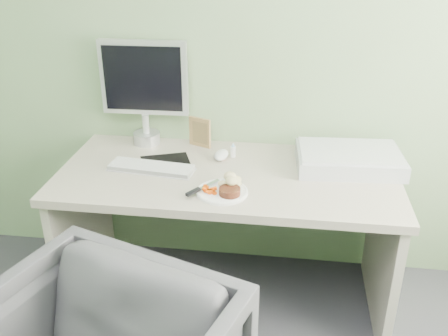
# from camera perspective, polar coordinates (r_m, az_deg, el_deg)

# --- Properties ---
(wall_back) EXTENTS (3.50, 0.00, 3.50)m
(wall_back) POSITION_cam_1_polar(r_m,az_deg,el_deg) (2.52, 1.58, 16.12)
(wall_back) COLOR gray
(wall_back) RESTS_ON floor
(desk) EXTENTS (1.60, 0.75, 0.73)m
(desk) POSITION_cam_1_polar(r_m,az_deg,el_deg) (2.44, 0.38, -4.36)
(desk) COLOR #A69A8B
(desk) RESTS_ON floor
(plate) EXTENTS (0.23, 0.23, 0.01)m
(plate) POSITION_cam_1_polar(r_m,az_deg,el_deg) (2.17, -0.21, -2.75)
(plate) COLOR white
(plate) RESTS_ON desk
(steak) EXTENTS (0.12, 0.12, 0.03)m
(steak) POSITION_cam_1_polar(r_m,az_deg,el_deg) (2.13, 0.65, -2.68)
(steak) COLOR black
(steak) RESTS_ON plate
(potato_pile) EXTENTS (0.11, 0.09, 0.06)m
(potato_pile) POSITION_cam_1_polar(r_m,az_deg,el_deg) (2.19, 0.78, -1.44)
(potato_pile) COLOR tan
(potato_pile) RESTS_ON plate
(carrot_heap) EXTENTS (0.06, 0.06, 0.03)m
(carrot_heap) POSITION_cam_1_polar(r_m,az_deg,el_deg) (2.15, -1.63, -2.34)
(carrot_heap) COLOR #FF5405
(carrot_heap) RESTS_ON plate
(steak_knife) EXTENTS (0.13, 0.17, 0.01)m
(steak_knife) POSITION_cam_1_polar(r_m,az_deg,el_deg) (2.16, -2.95, -2.46)
(steak_knife) COLOR silver
(steak_knife) RESTS_ON plate
(mousepad) EXTENTS (0.29, 0.28, 0.00)m
(mousepad) POSITION_cam_1_polar(r_m,az_deg,el_deg) (2.46, -6.66, 0.60)
(mousepad) COLOR black
(mousepad) RESTS_ON desk
(keyboard) EXTENTS (0.41, 0.16, 0.02)m
(keyboard) POSITION_cam_1_polar(r_m,az_deg,el_deg) (2.40, -8.32, 0.10)
(keyboard) COLOR white
(keyboard) RESTS_ON desk
(computer_mouse) EXTENTS (0.08, 0.12, 0.04)m
(computer_mouse) POSITION_cam_1_polar(r_m,az_deg,el_deg) (2.49, -0.31, 1.51)
(computer_mouse) COLOR white
(computer_mouse) RESTS_ON desk
(photo_frame) EXTENTS (0.12, 0.06, 0.16)m
(photo_frame) POSITION_cam_1_polar(r_m,az_deg,el_deg) (2.61, -2.78, 4.11)
(photo_frame) COLOR #997947
(photo_frame) RESTS_ON desk
(eyedrop_bottle) EXTENTS (0.03, 0.03, 0.08)m
(eyedrop_bottle) POSITION_cam_1_polar(r_m,az_deg,el_deg) (2.50, 1.04, 2.01)
(eyedrop_bottle) COLOR white
(eyedrop_bottle) RESTS_ON desk
(scanner) EXTENTS (0.51, 0.36, 0.08)m
(scanner) POSITION_cam_1_polar(r_m,az_deg,el_deg) (2.47, 14.08, 0.92)
(scanner) COLOR #B2B6BA
(scanner) RESTS_ON desk
(monitor) EXTENTS (0.45, 0.14, 0.54)m
(monitor) POSITION_cam_1_polar(r_m,az_deg,el_deg) (2.62, -9.10, 9.16)
(monitor) COLOR silver
(monitor) RESTS_ON desk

